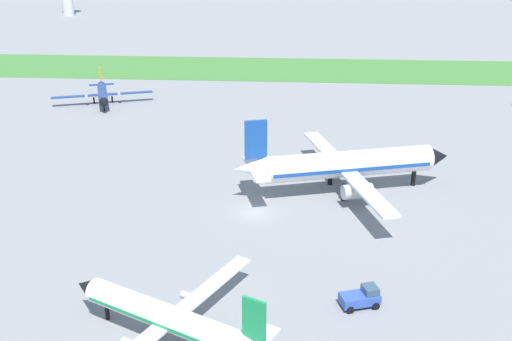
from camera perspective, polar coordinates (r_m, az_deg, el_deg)
The scene contains 6 objects.
ground_plane at distance 75.22m, azimuth -0.19°, elevation -3.97°, with size 600.00×600.00×0.00m, color gray.
grass_taxiway_strip at distance 155.36m, azimuth 2.22°, elevation 9.54°, with size 360.00×28.00×0.08m, color #3D7533.
airplane_midfield_jet at distance 80.52m, azimuth 8.39°, elevation 0.55°, with size 29.39×29.69×10.74m.
airplane_foreground_turboprop at distance 52.16m, azimuth -8.32°, elevation -13.55°, with size 19.40×22.32×7.24m.
airplane_taxiing_turboprop at distance 126.47m, azimuth -14.28°, elevation 7.09°, with size 19.29×16.69×6.00m.
pushback_tug_midfield at distance 58.06m, azimuth 9.92°, elevation -11.69°, with size 3.98×2.96×1.95m.
Camera 1 is at (5.23, -67.64, 32.49)m, focal length 42.40 mm.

